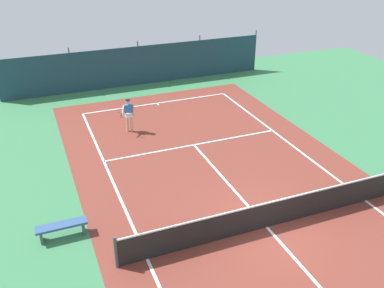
{
  "coord_description": "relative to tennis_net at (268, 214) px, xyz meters",
  "views": [
    {
      "loc": [
        -6.54,
        -9.69,
        8.93
      ],
      "look_at": [
        -0.7,
        4.9,
        0.9
      ],
      "focal_mm": 40.3,
      "sensor_mm": 36.0,
      "label": 1
    }
  ],
  "objects": [
    {
      "name": "ground_plane",
      "position": [
        0.0,
        0.0,
        -0.51
      ],
      "size": [
        36.0,
        36.0,
        0.0
      ],
      "primitive_type": "plane",
      "color": "#387A4C"
    },
    {
      "name": "court_surface",
      "position": [
        0.0,
        0.0,
        -0.51
      ],
      "size": [
        11.02,
        26.6,
        0.01
      ],
      "color": "brown",
      "rests_on": "ground"
    },
    {
      "name": "tennis_net",
      "position": [
        0.0,
        0.0,
        0.0
      ],
      "size": [
        10.12,
        0.1,
        1.1
      ],
      "color": "black",
      "rests_on": "ground"
    },
    {
      "name": "back_fence",
      "position": [
        -0.0,
        15.88,
        0.16
      ],
      "size": [
        16.3,
        0.98,
        2.7
      ],
      "color": "#1E3D4C",
      "rests_on": "ground"
    },
    {
      "name": "tennis_player",
      "position": [
        -2.34,
        8.89,
        0.45
      ],
      "size": [
        0.84,
        0.65,
        1.64
      ],
      "rotation": [
        0.0,
        0.0,
        2.74
      ],
      "color": "#D8AD8C",
      "rests_on": "ground"
    },
    {
      "name": "tennis_ball_near_player",
      "position": [
        0.45,
        11.27,
        -0.48
      ],
      "size": [
        0.07,
        0.07,
        0.07
      ],
      "primitive_type": "sphere",
      "color": "#CCDB33",
      "rests_on": "ground"
    },
    {
      "name": "courtside_bench",
      "position": [
        -6.31,
        2.01,
        -0.14
      ],
      "size": [
        1.6,
        0.4,
        0.49
      ],
      "color": "#335184",
      "rests_on": "ground"
    }
  ]
}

